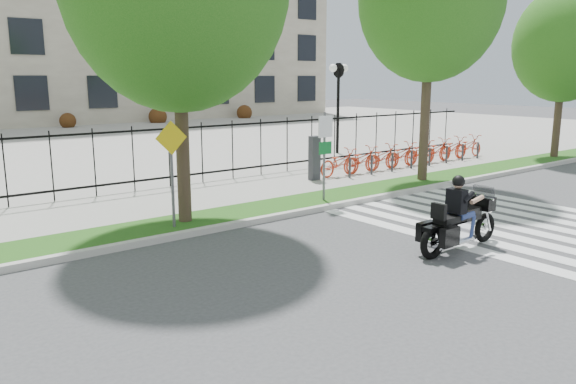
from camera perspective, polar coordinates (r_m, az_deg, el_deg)
ground at (r=11.30m, az=9.80°, el=-7.19°), size 120.00×120.00×0.00m
curb at (r=14.21m, az=-2.56°, el=-2.79°), size 60.00×0.20×0.15m
grass_verge at (r=14.89m, az=-4.48°, el=-2.15°), size 60.00×1.50×0.15m
sidewalk at (r=16.97m, az=-9.20°, el=-0.55°), size 60.00×3.50×0.15m
plaza at (r=33.26m, az=-24.21°, el=4.46°), size 80.00×34.00×0.10m
crosswalk_stripes at (r=15.11m, az=22.16°, el=-3.05°), size 5.70×8.00×0.01m
iron_fence at (r=18.32m, az=-11.99°, el=3.65°), size 30.00×0.06×2.00m
lamp_post_right at (r=26.25m, az=5.14°, el=10.70°), size 1.06×0.70×4.25m
street_tree_3 at (r=27.37m, az=26.28°, el=13.27°), size 4.25×4.25×7.25m
bike_share_station at (r=22.72m, az=12.25°, el=3.84°), size 9.99×0.86×1.50m
sign_pole_regulatory at (r=15.83m, az=3.76°, el=4.81°), size 0.50×0.09×2.50m
sign_pole_warning at (r=13.16m, az=-11.72°, el=3.22°), size 0.78×0.09×2.49m
motorcycle_rider at (r=12.36m, az=17.08°, el=-2.75°), size 2.54×0.74×1.96m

